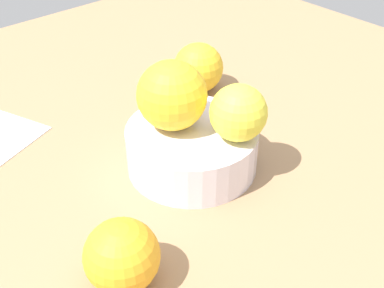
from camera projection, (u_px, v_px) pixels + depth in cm
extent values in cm
cube|color=#997551|center=(192.00, 172.00, 60.54)|extent=(110.00, 110.00, 2.00)
cylinder|color=silver|center=(192.00, 163.00, 59.71)|extent=(9.57, 9.57, 0.80)
cylinder|color=silver|center=(192.00, 148.00, 58.40)|extent=(15.43, 15.43, 5.27)
sphere|color=yellow|center=(172.00, 95.00, 55.14)|extent=(8.00, 8.00, 8.00)
sphere|color=yellow|center=(238.00, 113.00, 53.71)|extent=(6.39, 6.39, 6.39)
sphere|color=yellow|center=(198.00, 68.00, 72.66)|extent=(7.32, 7.32, 7.32)
sphere|color=#F9A823|center=(122.00, 256.00, 43.92)|extent=(6.92, 6.92, 6.92)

